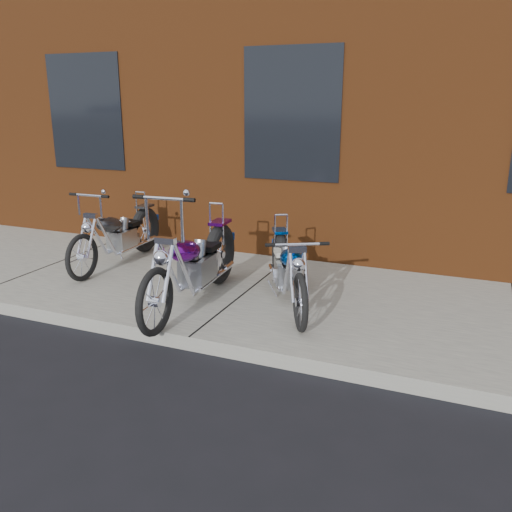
% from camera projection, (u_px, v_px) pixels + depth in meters
% --- Properties ---
extents(ground, '(120.00, 120.00, 0.00)m').
position_uv_depth(ground, '(189.00, 351.00, 5.37)').
color(ground, black).
rests_on(ground, ground).
extents(sidewalk, '(22.00, 3.00, 0.15)m').
position_uv_depth(sidewalk, '(249.00, 295.00, 6.68)').
color(sidewalk, slate).
rests_on(sidewalk, ground).
extents(building_brick, '(22.00, 10.00, 8.00)m').
position_uv_depth(building_brick, '(371.00, 20.00, 11.35)').
color(building_brick, brown).
rests_on(building_brick, ground).
extents(chopper_purple, '(0.59, 2.40, 1.34)m').
position_uv_depth(chopper_purple, '(194.00, 267.00, 6.09)').
color(chopper_purple, black).
rests_on(chopper_purple, sidewalk).
extents(chopper_blue, '(1.07, 1.89, 0.91)m').
position_uv_depth(chopper_blue, '(288.00, 271.00, 6.13)').
color(chopper_blue, black).
rests_on(chopper_blue, sidewalk).
extents(chopper_third, '(0.52, 2.15, 1.09)m').
position_uv_depth(chopper_third, '(119.00, 237.00, 7.61)').
color(chopper_third, black).
rests_on(chopper_third, sidewalk).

